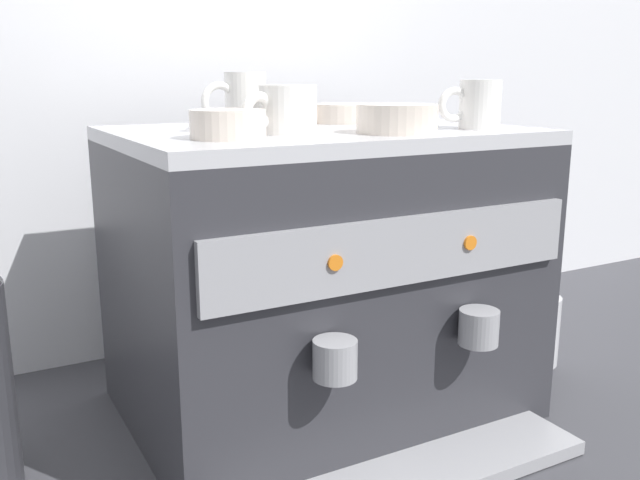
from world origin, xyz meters
The scene contains 11 objects.
ground_plane centered at (0.00, 0.00, 0.00)m, with size 4.00×4.00×0.00m, color #38383D.
tiled_backsplash_wall centered at (0.00, 0.39, 0.51)m, with size 2.80×0.03×1.03m, color silver.
espresso_machine centered at (0.00, 0.00, 0.23)m, with size 0.61×0.55×0.46m.
ceramic_cup_0 centered at (-0.12, 0.02, 0.50)m, with size 0.10×0.06×0.08m.
ceramic_cup_1 centered at (-0.09, -0.07, 0.49)m, with size 0.12×0.08×0.07m.
ceramic_cup_2 centered at (0.20, -0.13, 0.50)m, with size 0.10×0.06×0.07m.
ceramic_bowl_0 centered at (0.05, -0.13, 0.48)m, with size 0.11×0.11×0.04m.
ceramic_bowl_1 centered at (0.10, 0.09, 0.48)m, with size 0.12×0.12×0.03m.
ceramic_bowl_2 centered at (-0.02, 0.13, 0.48)m, with size 0.12×0.12×0.03m.
ceramic_bowl_3 centered at (-0.19, -0.10, 0.48)m, with size 0.10×0.10×0.04m.
milk_pitcher centered at (0.44, -0.04, 0.07)m, with size 0.10×0.10×0.13m, color #B7B7BC.
Camera 1 is at (-0.52, -0.94, 0.54)m, focal length 39.05 mm.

